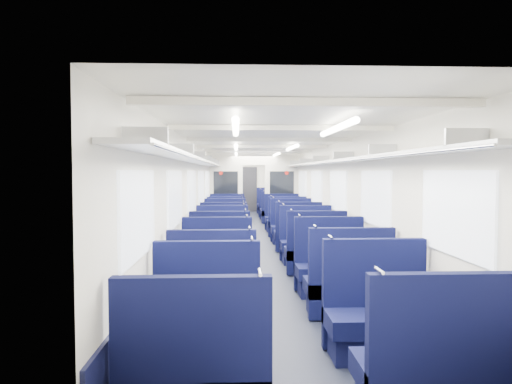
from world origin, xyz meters
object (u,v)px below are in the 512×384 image
at_px(seat_1, 433,377).
at_px(seat_22, 229,211).
at_px(bulkhead, 254,189).
at_px(seat_4, 213,292).
at_px(seat_14, 225,230).
at_px(seat_23, 274,211).
at_px(seat_12, 224,236).
at_px(seat_27, 269,206).
at_px(seat_15, 291,229).
at_px(seat_7, 330,270).
at_px(seat_11, 306,245).
at_px(seat_24, 229,208).
at_px(seat_19, 282,219).
at_px(end_door, 249,189).
at_px(seat_2, 206,324).
at_px(seat_8, 220,254).
at_px(seat_13, 298,235).
at_px(seat_17, 287,224).
at_px(seat_5, 348,288).
at_px(seat_25, 271,208).
at_px(seat_3, 378,319).
at_px(seat_10, 222,244).
at_px(seat_0, 194,383).
at_px(seat_18, 227,220).
at_px(seat_9, 315,254).
at_px(seat_26, 230,206).
at_px(seat_16, 226,224).
at_px(seat_21, 276,213).

distance_m(seat_1, seat_22, 13.74).
bearing_deg(bulkhead, seat_4, -95.38).
relative_size(seat_14, seat_23, 1.00).
xyz_separation_m(seat_12, seat_27, (1.66, 8.95, 0.00)).
height_order(seat_4, seat_15, same).
xyz_separation_m(seat_7, seat_11, (0.00, 2.28, 0.00)).
xyz_separation_m(seat_12, seat_24, (0.00, 7.85, 0.00)).
bearing_deg(seat_19, seat_24, 110.87).
relative_size(end_door, seat_2, 1.74).
height_order(seat_8, seat_15, same).
distance_m(end_door, seat_15, 9.15).
height_order(seat_1, seat_13, same).
bearing_deg(seat_17, seat_24, 106.53).
distance_m(seat_5, seat_15, 5.80).
height_order(seat_11, seat_25, same).
bearing_deg(seat_3, seat_10, 109.80).
relative_size(seat_0, seat_18, 1.00).
height_order(seat_11, seat_17, same).
xyz_separation_m(seat_11, seat_27, (0.00, 10.23, 0.00)).
height_order(seat_9, seat_24, same).
xyz_separation_m(seat_2, seat_26, (0.00, 14.73, 0.00)).
height_order(seat_3, seat_24, same).
bearing_deg(seat_10, seat_11, -3.91).
bearing_deg(seat_1, end_door, 92.75).
bearing_deg(seat_10, end_door, 85.85).
bearing_deg(seat_8, seat_13, 53.86).
height_order(bulkhead, seat_23, bulkhead).
relative_size(end_door, seat_5, 1.74).
height_order(seat_19, seat_24, same).
bearing_deg(seat_3, seat_5, 90.00).
bearing_deg(seat_12, seat_15, 35.62).
height_order(bulkhead, seat_1, bulkhead).
bearing_deg(seat_9, seat_25, 90.00).
distance_m(seat_12, seat_22, 6.61).
relative_size(seat_3, seat_23, 1.00).
height_order(seat_3, seat_9, same).
xyz_separation_m(seat_8, seat_25, (1.66, 9.95, 0.00)).
xyz_separation_m(seat_15, seat_19, (0.00, 2.30, 0.00)).
bearing_deg(seat_25, seat_16, -107.00).
distance_m(seat_0, seat_19, 10.67).
bearing_deg(seat_23, seat_25, 90.00).
bearing_deg(seat_13, seat_15, 90.00).
distance_m(end_door, seat_1, 17.33).
height_order(seat_8, seat_18, same).
bearing_deg(bulkhead, seat_25, 77.03).
distance_m(seat_15, seat_22, 5.67).
distance_m(bulkhead, seat_4, 8.89).
distance_m(seat_19, seat_21, 2.03).
bearing_deg(seat_17, seat_4, -103.37).
xyz_separation_m(bulkhead, seat_8, (-0.83, -6.35, -0.88)).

